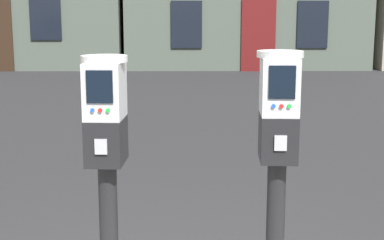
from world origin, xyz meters
The scene contains 2 objects.
parking_meter_near_kerb centered at (-0.27, -0.28, 1.13)m, with size 0.23×0.26×1.44m.
parking_meter_twin_adjacent centered at (0.54, -0.28, 1.15)m, with size 0.23×0.26×1.46m.
Camera 1 is at (0.11, -2.95, 1.78)m, focal length 54.23 mm.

